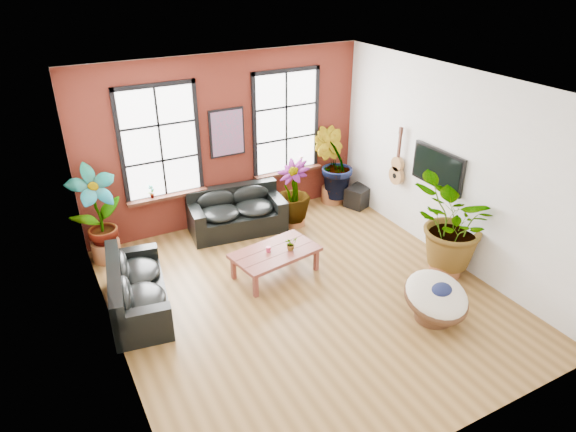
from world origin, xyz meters
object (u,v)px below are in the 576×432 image
at_px(coffee_table, 275,254).
at_px(sofa_left, 135,290).
at_px(sofa_back, 236,212).
at_px(papasan_chair, 436,298).

bearing_deg(coffee_table, sofa_left, 166.48).
relative_size(sofa_back, coffee_table, 1.24).
relative_size(sofa_back, papasan_chair, 1.81).
distance_m(sofa_back, sofa_left, 3.02).
bearing_deg(coffee_table, sofa_back, 78.84).
xyz_separation_m(coffee_table, papasan_chair, (1.64, -2.31, -0.03)).
height_order(sofa_back, papasan_chair, sofa_back).
distance_m(sofa_left, coffee_table, 2.44).
relative_size(sofa_left, papasan_chair, 1.90).
bearing_deg(sofa_back, coffee_table, -84.66).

